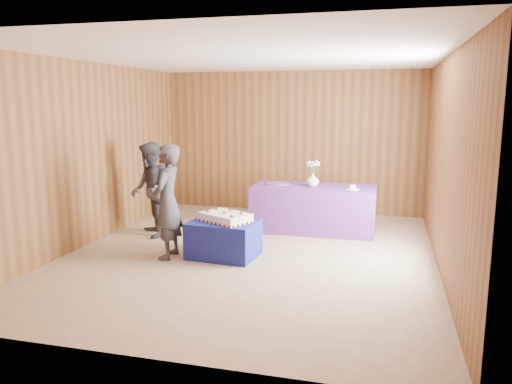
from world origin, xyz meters
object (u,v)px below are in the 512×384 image
(serving_table, at_px, (314,208))
(sheet_cake, at_px, (225,217))
(cake_table, at_px, (224,239))
(guest_left, at_px, (167,202))
(vase, at_px, (313,180))
(guest_right, at_px, (150,190))

(serving_table, relative_size, sheet_cake, 2.47)
(cake_table, distance_m, guest_left, 0.93)
(vase, relative_size, guest_right, 0.15)
(cake_table, relative_size, sheet_cake, 1.11)
(sheet_cake, height_order, guest_right, guest_right)
(serving_table, xyz_separation_m, guest_left, (-1.72, -1.97, 0.41))
(sheet_cake, bearing_deg, vase, 88.89)
(guest_left, relative_size, guest_right, 1.04)
(cake_table, bearing_deg, vase, 65.49)
(guest_left, xyz_separation_m, guest_right, (-0.73, 0.95, -0.03))
(vase, height_order, guest_right, guest_right)
(cake_table, bearing_deg, guest_left, -157.47)
(serving_table, bearing_deg, vase, -147.91)
(vase, height_order, guest_left, guest_left)
(serving_table, distance_m, sheet_cake, 2.00)
(sheet_cake, distance_m, vase, 1.99)
(sheet_cake, height_order, guest_left, guest_left)
(serving_table, distance_m, vase, 0.49)
(cake_table, height_order, serving_table, serving_table)
(cake_table, xyz_separation_m, sheet_cake, (0.03, -0.01, 0.31))
(serving_table, bearing_deg, guest_left, -131.35)
(serving_table, relative_size, guest_left, 1.28)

